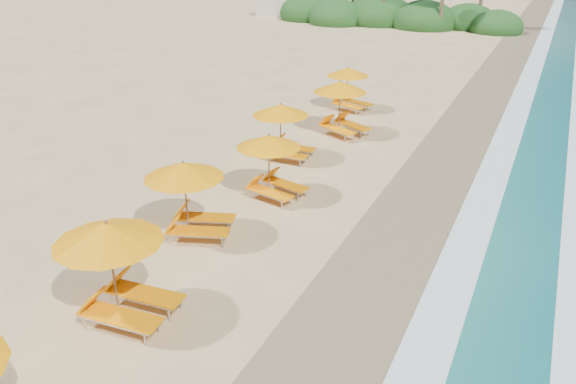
# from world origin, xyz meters

# --- Properties ---
(ground) EXTENTS (160.00, 160.00, 0.00)m
(ground) POSITION_xyz_m (0.00, 0.00, 0.00)
(ground) COLOR #D7B97E
(ground) RESTS_ON ground
(wet_sand) EXTENTS (4.00, 160.00, 0.01)m
(wet_sand) POSITION_xyz_m (4.00, 0.00, 0.01)
(wet_sand) COLOR #887751
(wet_sand) RESTS_ON ground
(surf_foam) EXTENTS (4.00, 160.00, 0.01)m
(surf_foam) POSITION_xyz_m (6.70, 0.00, 0.03)
(surf_foam) COLOR white
(surf_foam) RESTS_ON ground
(station_2) EXTENTS (2.98, 2.79, 2.66)m
(station_2) POSITION_xyz_m (-1.56, -6.15, 1.49)
(station_2) COLOR olive
(station_2) RESTS_ON ground
(station_3) EXTENTS (3.21, 3.15, 2.50)m
(station_3) POSITION_xyz_m (-2.41, -1.82, 1.40)
(station_3) COLOR olive
(station_3) RESTS_ON ground
(station_4) EXTENTS (2.89, 2.78, 2.35)m
(station_4) POSITION_xyz_m (-1.48, 1.88, 1.32)
(station_4) COLOR olive
(station_4) RESTS_ON ground
(station_5) EXTENTS (2.62, 2.42, 2.40)m
(station_5) POSITION_xyz_m (-2.75, 5.53, 1.34)
(station_5) COLOR olive
(station_5) RESTS_ON ground
(station_6) EXTENTS (3.37, 3.37, 2.55)m
(station_6) POSITION_xyz_m (-1.72, 9.63, 1.43)
(station_6) COLOR olive
(station_6) RESTS_ON ground
(station_7) EXTENTS (2.95, 2.88, 2.32)m
(station_7) POSITION_xyz_m (-2.79, 13.74, 1.30)
(station_7) COLOR olive
(station_7) RESTS_ON ground
(treeline) EXTENTS (25.80, 8.80, 9.74)m
(treeline) POSITION_xyz_m (-9.94, 45.51, 1.00)
(treeline) COLOR #163D14
(treeline) RESTS_ON ground
(beach_building) EXTENTS (7.00, 5.00, 2.80)m
(beach_building) POSITION_xyz_m (-22.00, 48.00, 1.40)
(beach_building) COLOR beige
(beach_building) RESTS_ON ground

